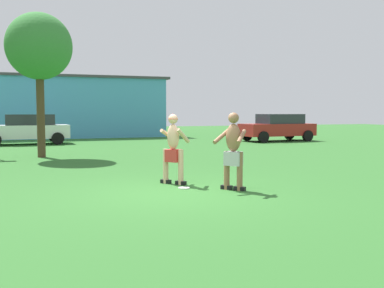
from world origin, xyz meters
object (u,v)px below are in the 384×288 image
object	(u,v)px
player_with_cap	(173,146)
frisbee	(184,188)
player_in_gray	(233,149)
car_white_near_post	(27,129)
tree_right_field	(39,48)
car_red_mid_lot	(278,127)

from	to	relation	value
player_with_cap	frisbee	distance (m)	1.13
player_in_gray	car_white_near_post	size ratio (longest dim) A/B	0.39
player_with_cap	tree_right_field	bearing A→B (deg)	110.50
player_with_cap	tree_right_field	xyz separation A→B (m)	(-2.85, 7.61, 3.19)
frisbee	car_red_mid_lot	xyz separation A→B (m)	(10.35, 13.26, 0.81)
frisbee	car_red_mid_lot	size ratio (longest dim) A/B	0.06
player_in_gray	car_red_mid_lot	xyz separation A→B (m)	(9.39, 13.81, -0.08)
tree_right_field	car_white_near_post	bearing A→B (deg)	94.54
frisbee	tree_right_field	world-z (taller)	tree_right_field
player_with_cap	car_white_near_post	distance (m)	15.21
player_in_gray	player_with_cap	bearing A→B (deg)	129.07
player_in_gray	frisbee	xyz separation A→B (m)	(-0.96, 0.55, -0.90)
car_red_mid_lot	tree_right_field	bearing A→B (deg)	-159.40
frisbee	car_white_near_post	xyz separation A→B (m)	(-3.45, 15.50, 0.81)
player_with_cap	frisbee	bearing A→B (deg)	-87.00
player_with_cap	car_red_mid_lot	distance (m)	16.31
car_white_near_post	tree_right_field	size ratio (longest dim) A/B	0.81
player_in_gray	frisbee	world-z (taller)	player_in_gray
frisbee	car_white_near_post	size ratio (longest dim) A/B	0.06
player_in_gray	car_red_mid_lot	bearing A→B (deg)	55.79
player_in_gray	frisbee	size ratio (longest dim) A/B	6.76
player_with_cap	car_red_mid_lot	size ratio (longest dim) A/B	0.38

